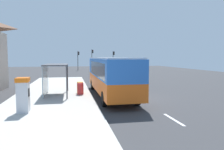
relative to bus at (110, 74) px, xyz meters
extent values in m
cube|color=#38383A|center=(1.71, 12.68, -1.86)|extent=(56.00, 92.00, 0.04)
cube|color=beige|center=(-4.69, 0.68, -1.75)|extent=(6.20, 30.00, 0.18)
cube|color=silver|center=(1.96, -7.32, -1.84)|extent=(0.16, 2.20, 0.01)
cube|color=silver|center=(1.96, -2.32, -1.84)|extent=(0.16, 2.20, 0.01)
cube|color=silver|center=(1.96, 2.68, -1.84)|extent=(0.16, 2.20, 0.01)
cube|color=silver|center=(1.96, 7.68, -1.84)|extent=(0.16, 2.20, 0.01)
cube|color=silver|center=(1.96, 12.68, -1.84)|extent=(0.16, 2.20, 0.01)
cube|color=silver|center=(1.96, 17.68, -1.84)|extent=(0.16, 2.20, 0.01)
cube|color=silver|center=(1.96, 22.68, -1.84)|extent=(0.16, 2.20, 0.01)
cube|color=silver|center=(1.96, 27.68, -1.84)|extent=(0.16, 2.20, 0.01)
cube|color=orange|center=(0.01, -0.02, -0.77)|extent=(2.52, 11.00, 1.15)
cube|color=blue|center=(0.01, -0.02, 0.53)|extent=(2.52, 11.00, 1.45)
cube|color=silver|center=(0.01, -0.02, 1.31)|extent=(2.39, 10.78, 0.12)
cube|color=black|center=(0.02, 5.43, 0.46)|extent=(2.30, 0.12, 1.22)
cube|color=black|center=(-1.20, -0.52, 0.46)|extent=(0.10, 8.58, 1.10)
cylinder|color=black|center=(-1.11, 3.88, -1.34)|extent=(0.28, 1.00, 1.00)
cylinder|color=black|center=(1.15, 3.88, -1.34)|extent=(0.28, 1.00, 1.00)
cylinder|color=black|center=(-1.12, -3.72, -1.34)|extent=(0.28, 1.00, 1.00)
cylinder|color=black|center=(1.14, -3.72, -1.34)|extent=(0.28, 1.00, 1.00)
cube|color=silver|center=(3.91, 18.33, -0.52)|extent=(2.14, 5.25, 1.96)
cube|color=black|center=(3.91, 18.33, -0.19)|extent=(2.12, 3.17, 0.44)
cylinder|color=black|center=(4.86, 16.36, -1.50)|extent=(0.24, 0.69, 0.68)
cylinder|color=black|center=(3.07, 16.31, -1.50)|extent=(0.24, 0.69, 0.68)
cylinder|color=black|center=(4.76, 20.36, -1.50)|extent=(0.24, 0.69, 0.68)
cylinder|color=black|center=(2.96, 20.31, -1.50)|extent=(0.24, 0.69, 0.68)
cube|color=#A51919|center=(4.01, 28.81, -1.22)|extent=(1.96, 4.46, 0.60)
cube|color=black|center=(4.00, 28.61, -0.62)|extent=(1.67, 2.43, 0.60)
cylinder|color=black|center=(3.25, 30.33, -1.52)|extent=(0.22, 0.65, 0.64)
cylinder|color=black|center=(4.89, 30.27, -1.52)|extent=(0.22, 0.65, 0.64)
cylinder|color=black|center=(3.14, 27.34, -1.52)|extent=(0.22, 0.65, 0.64)
cylinder|color=black|center=(4.78, 27.28, -1.52)|extent=(0.22, 0.65, 0.64)
cube|color=silver|center=(-5.84, -5.03, -0.81)|extent=(0.60, 0.70, 1.70)
cube|color=orange|center=(-5.84, -5.03, 0.16)|extent=(0.66, 0.76, 0.24)
cube|color=black|center=(-5.53, -5.03, -0.54)|extent=(0.03, 0.36, 0.44)
cylinder|color=red|center=(-2.49, 0.23, -1.19)|extent=(0.52, 0.52, 0.95)
cylinder|color=yellow|center=(-2.49, 0.93, -1.19)|extent=(0.52, 0.52, 0.95)
cylinder|color=#2D2D2D|center=(7.11, 34.36, 0.52)|extent=(0.14, 0.14, 4.72)
cube|color=black|center=(7.33, 34.36, 2.38)|extent=(0.24, 0.28, 0.84)
sphere|color=#360606|center=(7.45, 34.36, 2.66)|extent=(0.16, 0.16, 0.16)
sphere|color=#F2B20C|center=(7.45, 34.36, 2.38)|extent=(0.16, 0.16, 0.16)
sphere|color=black|center=(7.45, 34.36, 2.10)|extent=(0.16, 0.16, 0.16)
cylinder|color=#2D2D2D|center=(-1.49, 35.16, 0.50)|extent=(0.14, 0.14, 4.69)
cube|color=black|center=(-1.27, 35.16, 2.35)|extent=(0.24, 0.28, 0.84)
sphere|color=red|center=(-1.15, 35.16, 2.63)|extent=(0.16, 0.16, 0.16)
sphere|color=#3C2C03|center=(-1.15, 35.16, 2.35)|extent=(0.16, 0.16, 0.16)
sphere|color=black|center=(-1.15, 35.16, 2.07)|extent=(0.16, 0.16, 0.16)
cylinder|color=#2D2D2D|center=(2.01, 35.96, 0.73)|extent=(0.14, 0.14, 5.15)
cube|color=black|center=(2.23, 35.96, 2.81)|extent=(0.24, 0.28, 0.84)
sphere|color=red|center=(2.35, 35.96, 3.09)|extent=(0.16, 0.16, 0.16)
sphere|color=#3C2C03|center=(2.35, 35.96, 2.81)|extent=(0.16, 0.16, 0.16)
sphere|color=black|center=(2.35, 35.96, 2.53)|extent=(0.16, 0.16, 0.16)
cube|color=#4C4C51|center=(-4.39, 0.33, 0.79)|extent=(1.80, 4.00, 0.10)
cube|color=#8CA5B2|center=(-5.24, 0.33, -0.41)|extent=(0.06, 3.80, 2.30)
cylinder|color=#4C4C51|center=(-3.54, -1.57, -0.44)|extent=(0.10, 0.10, 2.44)
cylinder|color=#4C4C51|center=(-3.54, 2.23, -0.44)|extent=(0.10, 0.10, 2.44)
camera|label=1|loc=(-3.25, -17.29, 1.39)|focal=34.07mm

